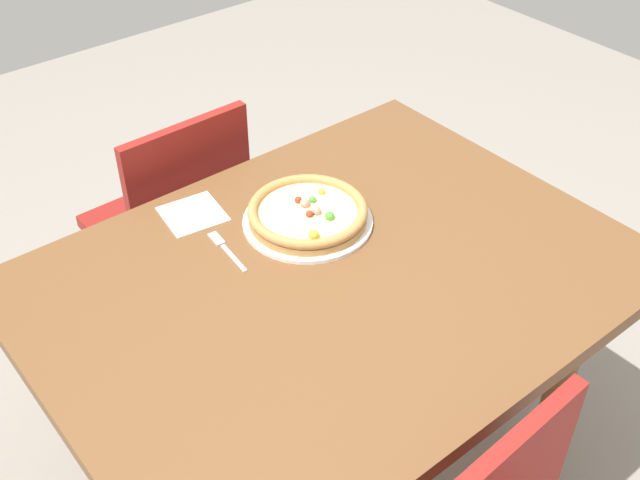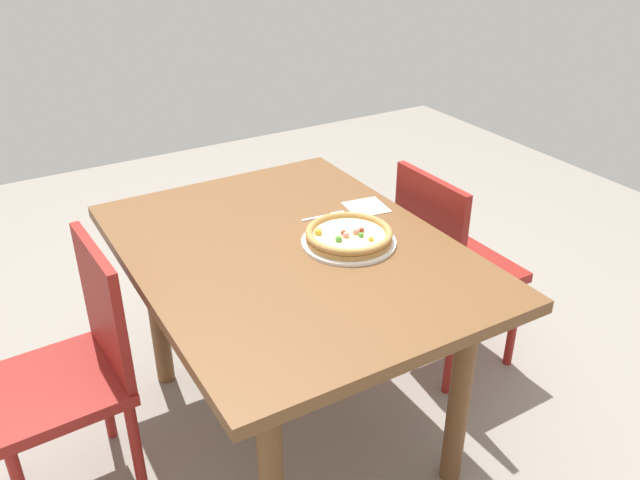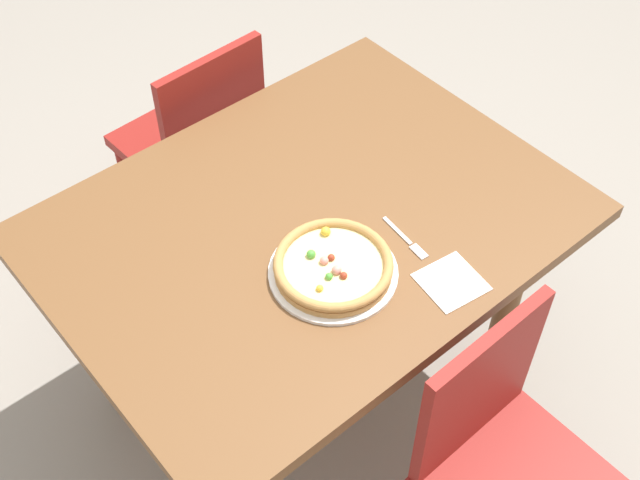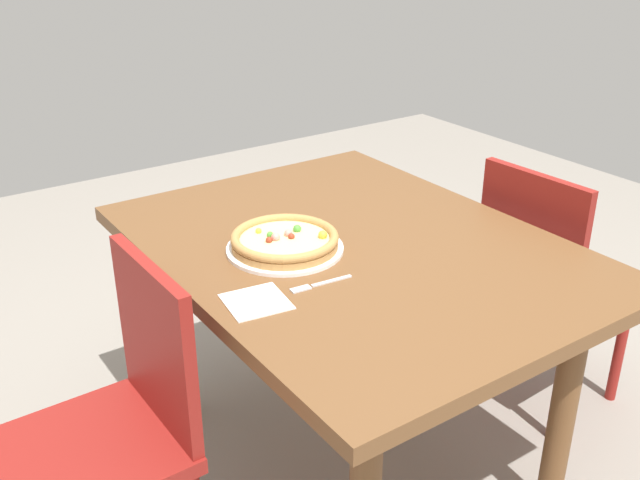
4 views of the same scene
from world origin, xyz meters
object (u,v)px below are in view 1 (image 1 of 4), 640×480
(dining_table, at_px, (333,305))
(chair_far, at_px, (176,224))
(fork, at_px, (225,248))
(plate, at_px, (308,221))
(napkin, at_px, (193,214))
(pizza, at_px, (308,213))

(dining_table, xyz_separation_m, chair_far, (-0.02, 0.71, -0.18))
(chair_far, distance_m, fork, 0.58)
(plate, xyz_separation_m, napkin, (-0.20, 0.20, -0.00))
(dining_table, distance_m, napkin, 0.41)
(dining_table, bearing_deg, pizza, 68.82)
(plate, bearing_deg, dining_table, -111.13)
(pizza, distance_m, napkin, 0.28)
(fork, bearing_deg, plate, -95.73)
(dining_table, bearing_deg, chair_far, 91.40)
(chair_far, distance_m, plate, 0.61)
(dining_table, relative_size, chair_far, 1.50)
(plate, height_order, fork, plate)
(dining_table, bearing_deg, fork, 122.41)
(dining_table, height_order, fork, fork)
(plate, distance_m, fork, 0.21)
(pizza, bearing_deg, plate, 102.37)
(dining_table, bearing_deg, napkin, 108.55)
(dining_table, distance_m, fork, 0.28)
(plate, relative_size, pizza, 1.09)
(pizza, distance_m, fork, 0.22)
(chair_far, xyz_separation_m, pizza, (0.09, -0.53, 0.31))
(plate, xyz_separation_m, pizza, (0.00, -0.00, 0.03))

